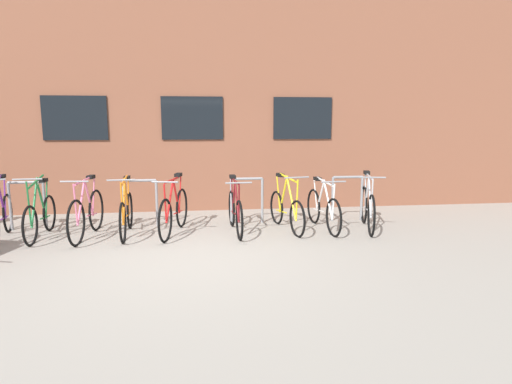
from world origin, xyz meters
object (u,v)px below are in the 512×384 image
bicycle_green (40,215)px  bicycle_red (174,211)px  bicycle_yellow (286,209)px  bicycle_purple (1,216)px  bicycle_orange (126,213)px  bicycle_silver (368,207)px  bicycle_pink (87,213)px  bicycle_white (323,209)px  bicycle_maroon (235,211)px

bicycle_green → bicycle_red: bearing=-0.5°
bicycle_yellow → bicycle_purple: 4.86m
bicycle_red → bicycle_orange: bearing=179.0°
bicycle_yellow → bicycle_silver: (1.49, -0.12, 0.03)m
bicycle_pink → bicycle_yellow: 3.47m
bicycle_pink → bicycle_yellow: bearing=1.3°
bicycle_pink → bicycle_green: size_ratio=1.07×
bicycle_yellow → bicycle_silver: size_ratio=0.98×
bicycle_white → bicycle_purple: bicycle_purple is taller
bicycle_green → bicycle_white: bearing=-0.5°
bicycle_white → bicycle_pink: bearing=-179.4°
bicycle_maroon → bicycle_green: 3.32m
bicycle_pink → bicycle_silver: (4.96, -0.04, -0.01)m
bicycle_yellow → bicycle_orange: (-2.83, -0.01, 0.01)m
bicycle_pink → bicycle_yellow: (3.47, 0.08, -0.03)m
bicycle_pink → bicycle_yellow: bicycle_pink is taller
bicycle_pink → bicycle_orange: (0.64, 0.08, -0.02)m
bicycle_maroon → bicycle_silver: bearing=-1.2°
bicycle_red → bicycle_silver: size_ratio=1.04×
bicycle_pink → bicycle_red: bicycle_pink is taller
bicycle_yellow → bicycle_purple: bicycle_purple is taller
bicycle_yellow → bicycle_green: bicycle_green is taller
bicycle_orange → bicycle_maroon: size_ratio=1.01×
bicycle_yellow → bicycle_purple: bearing=-179.4°
bicycle_pink → bicycle_green: 0.79m
bicycle_white → bicycle_maroon: 1.61m
bicycle_pink → bicycle_maroon: bearing=0.3°
bicycle_yellow → bicycle_maroon: (-0.94, -0.07, 0.01)m
bicycle_purple → bicycle_maroon: 3.92m
bicycle_yellow → bicycle_green: size_ratio=1.01×
bicycle_orange → bicycle_green: bearing=179.7°
bicycle_pink → bicycle_green: bicycle_green is taller
bicycle_white → bicycle_red: size_ratio=0.97×
bicycle_purple → bicycle_silver: bicycle_purple is taller
bicycle_silver → bicycle_purple: bearing=179.4°
bicycle_yellow → bicycle_silver: bearing=-4.7°
bicycle_white → bicycle_silver: size_ratio=1.01×
bicycle_white → bicycle_purple: size_ratio=0.98×
bicycle_red → bicycle_yellow: bicycle_yellow is taller
bicycle_pink → bicycle_red: size_ratio=1.00×
bicycle_purple → bicycle_maroon: (3.92, -0.02, -0.02)m
bicycle_white → bicycle_orange: bearing=179.5°
bicycle_purple → bicycle_green: bicycle_purple is taller
bicycle_orange → bicycle_maroon: bicycle_orange is taller
bicycle_red → bicycle_green: size_ratio=1.07×
bicycle_red → bicycle_maroon: 1.07m
bicycle_maroon → bicycle_red: bearing=177.3°
bicycle_purple → bicycle_green: 0.61m
bicycle_orange → bicycle_purple: size_ratio=0.97×
bicycle_silver → bicycle_green: bearing=178.8°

